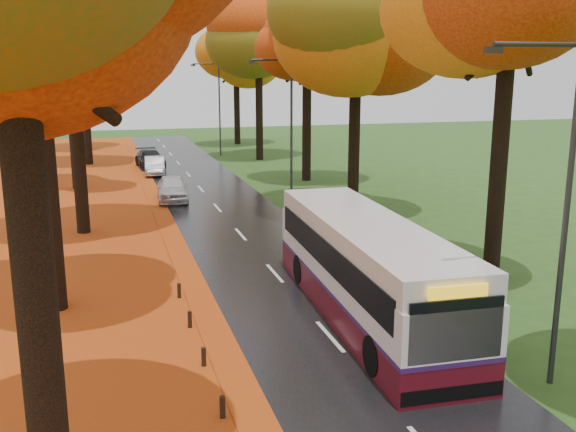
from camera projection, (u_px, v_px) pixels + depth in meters
name	position (u px, v px, depth m)	size (l,w,h in m)	color
road	(236.00, 230.00, 30.26)	(6.50, 90.00, 0.04)	black
centre_line	(236.00, 229.00, 30.26)	(0.12, 90.00, 0.01)	silver
leaf_verge	(33.00, 244.00, 27.81)	(12.00, 90.00, 0.02)	#9A390E
leaf_drift	(171.00, 234.00, 29.43)	(0.90, 90.00, 0.01)	#C24913
trees_left	(62.00, 20.00, 28.12)	(9.20, 74.00, 13.88)	black
trees_right	(367.00, 22.00, 31.87)	(9.30, 74.20, 13.96)	black
streetlamp_near	(559.00, 192.00, 14.38)	(2.45, 0.18, 8.00)	#333538
streetlamp_mid	(287.00, 120.00, 34.98)	(2.45, 0.18, 8.00)	#333538
streetlamp_far	(217.00, 101.00, 55.57)	(2.45, 0.18, 8.00)	#333538
bus	(366.00, 267.00, 19.33)	(3.08, 11.36, 2.96)	#4C0B16
car_white	(172.00, 188.00, 36.77)	(1.69, 4.20, 1.43)	silver
car_silver	(155.00, 166.00, 46.03)	(1.35, 3.88, 1.28)	#ACAEB4
car_dark	(150.00, 159.00, 49.36)	(1.87, 4.61, 1.34)	black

